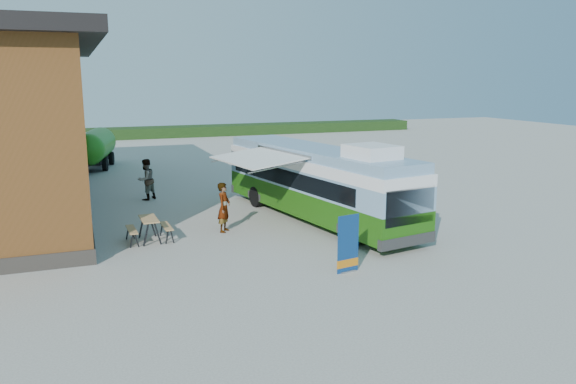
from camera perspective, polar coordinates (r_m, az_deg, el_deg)
name	(u,v)px	position (r m, az deg, el deg)	size (l,w,h in m)	color
ground	(289,243)	(19.87, 0.12, -5.23)	(100.00, 100.00, 0.00)	#BCB7AD
hedge	(231,130)	(57.94, -5.86, 6.31)	(40.00, 3.00, 1.00)	#264419
bus	(317,180)	(22.84, 2.92, 1.20)	(4.31, 11.40, 3.43)	#306811
awning	(262,161)	(22.32, -2.69, 3.18)	(3.19, 4.43, 0.51)	white
banner	(348,249)	(16.90, 6.11, -5.78)	(0.76, 0.27, 1.76)	navy
picnic_table	(149,224)	(20.54, -13.93, -3.18)	(1.54, 1.38, 0.85)	tan
person_a	(224,207)	(21.26, -6.52, -1.55)	(0.69, 0.45, 1.89)	#999999
person_b	(146,180)	(27.51, -14.23, 1.24)	(0.95, 0.74, 1.96)	#999999
slurry_tanker	(95,146)	(38.19, -19.00, 4.41)	(2.84, 6.52, 2.44)	#258117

